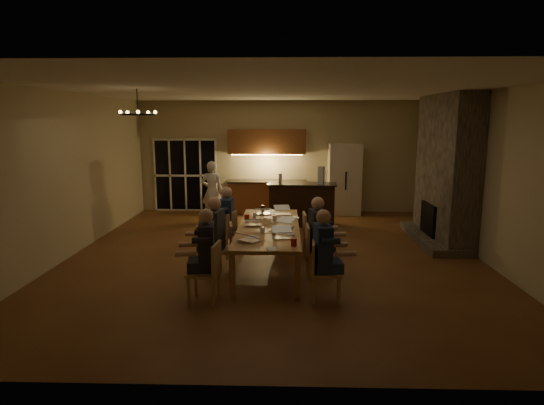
% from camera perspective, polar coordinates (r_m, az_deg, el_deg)
% --- Properties ---
extents(floor, '(9.00, 9.00, 0.00)m').
position_cam_1_polar(floor, '(9.08, 0.19, -6.67)').
color(floor, brown).
rests_on(floor, ground).
extents(back_wall, '(8.00, 0.04, 3.20)m').
position_cam_1_polar(back_wall, '(13.25, 0.71, 5.75)').
color(back_wall, tan).
rests_on(back_wall, ground).
extents(left_wall, '(0.04, 9.00, 3.20)m').
position_cam_1_polar(left_wall, '(9.72, -24.26, 3.18)').
color(left_wall, tan).
rests_on(left_wall, ground).
extents(right_wall, '(0.04, 9.00, 3.20)m').
position_cam_1_polar(right_wall, '(9.53, 25.16, 2.99)').
color(right_wall, tan).
rests_on(right_wall, ground).
extents(ceiling, '(8.00, 9.00, 0.04)m').
position_cam_1_polar(ceiling, '(8.70, 0.21, 14.05)').
color(ceiling, white).
rests_on(ceiling, back_wall).
extents(french_doors, '(1.86, 0.08, 2.10)m').
position_cam_1_polar(french_doors, '(13.57, -10.80, 3.34)').
color(french_doors, black).
rests_on(french_doors, ground).
extents(fireplace, '(0.58, 2.50, 3.20)m').
position_cam_1_polar(fireplace, '(10.53, 21.00, 3.89)').
color(fireplace, '#675B51').
rests_on(fireplace, ground).
extents(kitchenette, '(2.24, 0.68, 2.40)m').
position_cam_1_polar(kitchenette, '(12.97, -0.65, 3.88)').
color(kitchenette, brown).
rests_on(kitchenette, ground).
extents(refrigerator, '(0.90, 0.68, 2.00)m').
position_cam_1_polar(refrigerator, '(13.05, 9.06, 2.90)').
color(refrigerator, beige).
rests_on(refrigerator, ground).
extents(dining_table, '(1.10, 3.18, 0.75)m').
position_cam_1_polar(dining_table, '(8.35, -0.42, -5.52)').
color(dining_table, '#A27541').
rests_on(dining_table, ground).
extents(bar_island, '(1.77, 0.82, 1.08)m').
position_cam_1_polar(bar_island, '(11.57, 3.79, -0.23)').
color(bar_island, black).
rests_on(bar_island, ground).
extents(chair_left_near, '(0.49, 0.49, 0.89)m').
position_cam_1_polar(chair_left_near, '(6.84, -8.58, -8.65)').
color(chair_left_near, tan).
rests_on(chair_left_near, ground).
extents(chair_left_mid, '(0.49, 0.49, 0.89)m').
position_cam_1_polar(chair_left_mid, '(7.97, -6.60, -5.84)').
color(chair_left_mid, tan).
rests_on(chair_left_mid, ground).
extents(chair_left_far, '(0.56, 0.56, 0.89)m').
position_cam_1_polar(chair_left_far, '(8.99, -6.22, -3.97)').
color(chair_left_far, tan).
rests_on(chair_left_far, ground).
extents(chair_right_near, '(0.47, 0.47, 0.89)m').
position_cam_1_polar(chair_right_near, '(6.84, 6.89, -8.59)').
color(chair_right_near, tan).
rests_on(chair_right_near, ground).
extents(chair_right_mid, '(0.46, 0.46, 0.89)m').
position_cam_1_polar(chair_right_mid, '(7.86, 5.93, -6.06)').
color(chair_right_mid, tan).
rests_on(chair_right_mid, ground).
extents(chair_right_far, '(0.46, 0.46, 0.89)m').
position_cam_1_polar(chair_right_far, '(8.86, 5.36, -4.17)').
color(chair_right_far, tan).
rests_on(chair_right_far, ground).
extents(person_left_near, '(0.67, 0.67, 1.38)m').
position_cam_1_polar(person_left_near, '(6.85, -8.19, -6.45)').
color(person_left_near, '#262731').
rests_on(person_left_near, ground).
extents(person_right_near, '(0.67, 0.67, 1.38)m').
position_cam_1_polar(person_right_near, '(6.76, 6.38, -6.64)').
color(person_right_near, navy).
rests_on(person_right_near, ground).
extents(person_left_mid, '(0.70, 0.70, 1.38)m').
position_cam_1_polar(person_left_mid, '(7.83, -7.12, -4.29)').
color(person_left_mid, '#3B4246').
rests_on(person_left_mid, ground).
extents(person_right_mid, '(0.70, 0.70, 1.38)m').
position_cam_1_polar(person_right_mid, '(7.81, 5.69, -4.29)').
color(person_right_mid, '#262731').
rests_on(person_right_mid, ground).
extents(person_left_far, '(0.61, 0.61, 1.38)m').
position_cam_1_polar(person_left_far, '(8.95, -5.66, -2.41)').
color(person_left_far, navy).
rests_on(person_left_far, ground).
extents(standing_person, '(0.62, 0.45, 1.61)m').
position_cam_1_polar(standing_person, '(12.03, -7.50, 1.38)').
color(standing_person, silver).
rests_on(standing_person, ground).
extents(chandelier, '(0.65, 0.65, 0.03)m').
position_cam_1_polar(chandelier, '(8.55, -16.46, 10.55)').
color(chandelier, black).
rests_on(chandelier, ceiling).
extents(laptop_a, '(0.42, 0.42, 0.23)m').
position_cam_1_polar(laptop_a, '(7.26, -2.87, -3.97)').
color(laptop_a, silver).
rests_on(laptop_a, dining_table).
extents(laptop_b, '(0.35, 0.32, 0.23)m').
position_cam_1_polar(laptop_b, '(7.43, 1.31, -3.63)').
color(laptop_b, silver).
rests_on(laptop_b, dining_table).
extents(laptop_c, '(0.34, 0.30, 0.23)m').
position_cam_1_polar(laptop_c, '(8.33, -2.34, -2.11)').
color(laptop_c, silver).
rests_on(laptop_c, dining_table).
extents(laptop_d, '(0.42, 0.41, 0.23)m').
position_cam_1_polar(laptop_d, '(8.14, 1.37, -2.40)').
color(laptop_d, silver).
rests_on(laptop_d, dining_table).
extents(laptop_e, '(0.37, 0.34, 0.23)m').
position_cam_1_polar(laptop_e, '(9.30, -1.25, -0.78)').
color(laptop_e, silver).
rests_on(laptop_e, dining_table).
extents(laptop_f, '(0.36, 0.33, 0.23)m').
position_cam_1_polar(laptop_f, '(9.27, 1.36, -0.83)').
color(laptop_f, silver).
rests_on(laptop_f, dining_table).
extents(mug_front, '(0.08, 0.08, 0.10)m').
position_cam_1_polar(mug_front, '(7.79, -1.21, -3.45)').
color(mug_front, white).
rests_on(mug_front, dining_table).
extents(mug_mid, '(0.09, 0.09, 0.10)m').
position_cam_1_polar(mug_mid, '(8.71, 0.33, -1.98)').
color(mug_mid, white).
rests_on(mug_mid, dining_table).
extents(mug_back, '(0.07, 0.07, 0.10)m').
position_cam_1_polar(mug_back, '(9.01, -2.19, -1.56)').
color(mug_back, white).
rests_on(mug_back, dining_table).
extents(redcup_near, '(0.09, 0.09, 0.12)m').
position_cam_1_polar(redcup_near, '(6.98, 2.75, -5.00)').
color(redcup_near, '#B0190B').
rests_on(redcup_near, dining_table).
extents(redcup_mid, '(0.10, 0.10, 0.12)m').
position_cam_1_polar(redcup_mid, '(8.73, -3.16, -1.88)').
color(redcup_mid, '#B0190B').
rests_on(redcup_mid, dining_table).
extents(can_silver, '(0.06, 0.06, 0.12)m').
position_cam_1_polar(can_silver, '(7.62, 0.21, -3.69)').
color(can_silver, '#B2B2B7').
rests_on(can_silver, dining_table).
extents(can_cola, '(0.07, 0.07, 0.12)m').
position_cam_1_polar(can_cola, '(9.64, -1.17, -0.71)').
color(can_cola, '#3F0F0C').
rests_on(can_cola, dining_table).
extents(plate_near, '(0.25, 0.25, 0.02)m').
position_cam_1_polar(plate_near, '(7.65, 1.88, -4.03)').
color(plate_near, white).
rests_on(plate_near, dining_table).
extents(plate_left, '(0.24, 0.24, 0.02)m').
position_cam_1_polar(plate_left, '(7.46, -2.51, -4.41)').
color(plate_left, white).
rests_on(plate_left, dining_table).
extents(plate_far, '(0.26, 0.26, 0.02)m').
position_cam_1_polar(plate_far, '(8.94, 2.60, -1.93)').
color(plate_far, white).
rests_on(plate_far, dining_table).
extents(notepad, '(0.19, 0.23, 0.01)m').
position_cam_1_polar(notepad, '(6.80, 0.00, -5.89)').
color(notepad, white).
rests_on(notepad, dining_table).
extents(bar_bottle, '(0.09, 0.09, 0.24)m').
position_cam_1_polar(bar_bottle, '(11.50, 1.05, 3.05)').
color(bar_bottle, '#99999E').
rests_on(bar_bottle, bar_island).
extents(bar_blender, '(0.18, 0.18, 0.44)m').
position_cam_1_polar(bar_blender, '(11.38, 6.19, 3.42)').
color(bar_blender, silver).
rests_on(bar_blender, bar_island).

